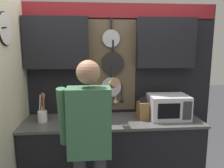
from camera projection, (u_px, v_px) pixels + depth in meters
name	position (u px, v px, depth m)	size (l,w,h in m)	color
base_cabinet_counter	(113.00, 156.00, 2.67)	(2.09, 0.61, 0.93)	black
back_wall_unit	(111.00, 75.00, 2.77)	(2.66, 0.20, 2.30)	black
side_wall	(4.00, 113.00, 2.06)	(0.07, 1.60, 2.30)	beige
microwave	(168.00, 107.00, 2.62)	(0.46, 0.35, 0.29)	silver
knife_block	(143.00, 110.00, 2.60)	(0.13, 0.16, 0.29)	brown
utensil_crock	(42.00, 114.00, 2.51)	(0.11, 0.11, 0.34)	white
person	(89.00, 136.00, 1.95)	(0.54, 0.65, 1.68)	#383842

